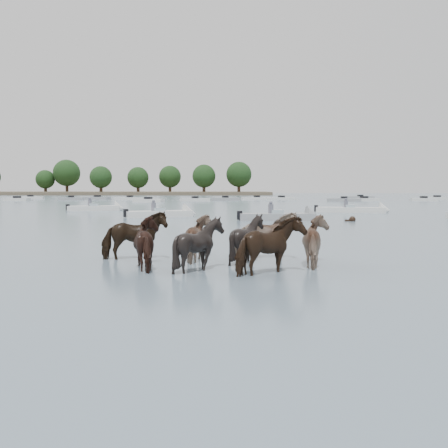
{
  "coord_description": "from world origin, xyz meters",
  "views": [
    {
      "loc": [
        -1.22,
        -12.97,
        2.21
      ],
      "look_at": [
        -1.59,
        1.96,
        1.1
      ],
      "focal_mm": 38.86,
      "sensor_mm": 36.0,
      "label": 1
    }
  ],
  "objects": [
    {
      "name": "motorboat_a",
      "position": [
        -6.42,
        24.24,
        0.23
      ],
      "size": [
        5.68,
        3.55,
        1.92
      ],
      "rotation": [
        0.0,
        0.0,
        0.39
      ],
      "color": "silver",
      "rests_on": "ground"
    },
    {
      "name": "pony_herd",
      "position": [
        -1.58,
        0.94,
        0.64
      ],
      "size": [
        7.54,
        4.3,
        1.67
      ],
      "color": "black",
      "rests_on": "ground"
    },
    {
      "name": "treeline",
      "position": [
        -75.99,
        149.27,
        6.76
      ],
      "size": [
        147.47,
        21.07,
        12.58
      ],
      "color": "#382619",
      "rests_on": "ground"
    },
    {
      "name": "shoreline",
      "position": [
        -70.0,
        150.0,
        0.5
      ],
      "size": [
        160.0,
        30.0,
        1.0
      ],
      "primitive_type": "cube",
      "color": "#4C4233",
      "rests_on": "ground"
    },
    {
      "name": "distant_flotilla",
      "position": [
        0.6,
        74.38,
        0.26
      ],
      "size": [
        103.87,
        28.06,
        0.93
      ],
      "color": "gray",
      "rests_on": "ground"
    },
    {
      "name": "motorboat_c",
      "position": [
        9.97,
        31.08,
        0.22
      ],
      "size": [
        6.77,
        2.75,
        1.92
      ],
      "rotation": [
        0.0,
        0.0,
        -0.18
      ],
      "color": "silver",
      "rests_on": "ground"
    },
    {
      "name": "motorboat_f",
      "position": [
        -14.47,
        34.52,
        0.23
      ],
      "size": [
        5.63,
        2.8,
        1.92
      ],
      "rotation": [
        0.0,
        0.0,
        0.23
      ],
      "color": "silver",
      "rests_on": "ground"
    },
    {
      "name": "motorboat_b",
      "position": [
        2.36,
        20.55,
        0.23
      ],
      "size": [
        5.83,
        2.11,
        1.92
      ],
      "rotation": [
        0.0,
        0.0,
        0.09
      ],
      "color": "gray",
      "rests_on": "ground"
    },
    {
      "name": "swimming_pony",
      "position": [
        6.52,
        19.53,
        0.1
      ],
      "size": [
        0.72,
        0.44,
        0.44
      ],
      "color": "black",
      "rests_on": "ground"
    },
    {
      "name": "ground",
      "position": [
        0.0,
        0.0,
        0.0
      ],
      "size": [
        400.0,
        400.0,
        0.0
      ],
      "primitive_type": "plane",
      "color": "slate",
      "rests_on": "ground"
    }
  ]
}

